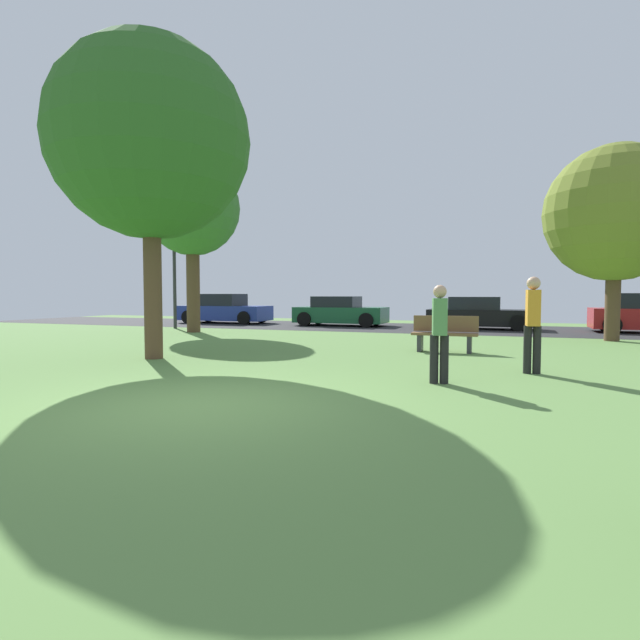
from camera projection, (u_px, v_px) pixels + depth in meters
ground_plane at (197, 405)px, 6.50m from camera, size 44.00×44.00×0.00m
road_strip at (413, 328)px, 21.47m from camera, size 44.00×6.40×0.01m
maple_tree_far at (192, 209)px, 18.86m from camera, size 3.58×3.58×6.48m
maple_tree_near at (150, 140)px, 11.01m from camera, size 4.37×4.37×7.03m
oak_tree_center at (615, 214)px, 15.29m from camera, size 4.15×4.15×6.00m
person_thrower at (533, 320)px, 9.05m from camera, size 0.30×0.34×1.76m
person_walking at (439, 330)px, 8.05m from camera, size 0.30×0.36×1.59m
parked_car_blue at (224, 310)px, 25.10m from camera, size 4.50×2.02×1.46m
parked_car_green at (340, 312)px, 22.99m from camera, size 4.13×2.03×1.35m
parked_car_black at (479, 314)px, 20.82m from camera, size 4.18×1.97×1.34m
park_bench at (445, 333)px, 12.52m from camera, size 1.60×0.45×0.90m
street_lamp_post at (175, 275)px, 21.08m from camera, size 0.14×0.14×4.50m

